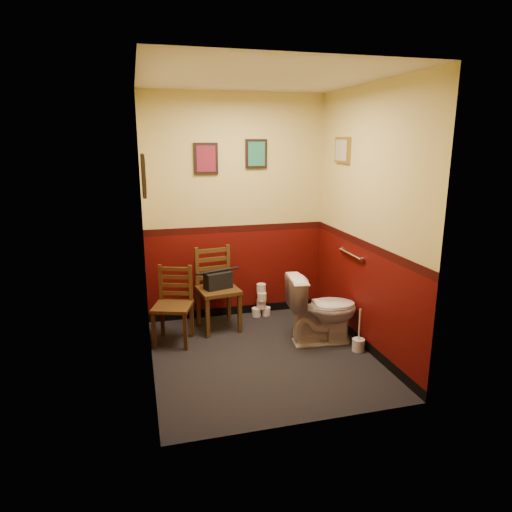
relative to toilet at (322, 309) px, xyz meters
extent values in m
cube|color=black|center=(-0.72, -0.17, -0.38)|extent=(2.20, 2.40, 0.00)
cube|color=silver|center=(-0.72, -0.17, 2.32)|extent=(2.20, 2.40, 0.00)
cube|color=#4B0906|center=(-0.72, 1.03, 0.97)|extent=(2.20, 0.00, 2.70)
cube|color=#4B0906|center=(-0.72, -1.37, 0.97)|extent=(2.20, 0.00, 2.70)
cube|color=#4B0906|center=(-1.82, -0.17, 0.97)|extent=(0.00, 2.40, 2.70)
cube|color=#4B0906|center=(0.38, -0.17, 0.97)|extent=(0.00, 2.40, 2.70)
cylinder|color=silver|center=(0.35, 0.08, 0.57)|extent=(0.03, 0.50, 0.03)
cylinder|color=silver|center=(0.37, -0.17, 0.57)|extent=(0.02, 0.06, 0.06)
cylinder|color=silver|center=(0.37, 0.33, 0.57)|extent=(0.02, 0.06, 0.06)
cube|color=black|center=(-1.07, 1.02, 1.57)|extent=(0.28, 0.03, 0.36)
cube|color=maroon|center=(-1.07, 1.00, 1.57)|extent=(0.22, 0.01, 0.30)
cube|color=black|center=(-0.47, 1.02, 1.62)|extent=(0.26, 0.03, 0.34)
cube|color=#247558|center=(-0.47, 1.00, 1.62)|extent=(0.20, 0.01, 0.28)
cube|color=black|center=(-1.80, -0.07, 1.47)|extent=(0.03, 0.30, 0.38)
cube|color=#A4A481|center=(-1.79, -0.07, 1.47)|extent=(0.01, 0.24, 0.31)
cube|color=olive|center=(0.36, 0.43, 1.67)|extent=(0.03, 0.34, 0.28)
cube|color=#A4A481|center=(0.35, 0.43, 1.67)|extent=(0.01, 0.28, 0.22)
imported|color=white|center=(0.00, 0.00, 0.00)|extent=(0.80, 0.50, 0.75)
cylinder|color=silver|center=(0.29, -0.31, -0.31)|extent=(0.13, 0.13, 0.13)
cylinder|color=silver|center=(0.29, -0.31, -0.09)|extent=(0.02, 0.02, 0.37)
cube|color=#4F3617|center=(-1.57, 0.38, 0.04)|extent=(0.50, 0.50, 0.04)
cube|color=#4F3617|center=(-1.78, 0.28, -0.17)|extent=(0.05, 0.05, 0.42)
cube|color=#4F3617|center=(-1.67, 0.60, -0.17)|extent=(0.05, 0.05, 0.42)
cube|color=#4F3617|center=(-1.47, 0.17, -0.17)|extent=(0.05, 0.05, 0.42)
cube|color=#4F3617|center=(-1.36, 0.49, -0.17)|extent=(0.05, 0.05, 0.42)
cube|color=#4F3617|center=(-1.67, 0.60, 0.25)|extent=(0.05, 0.04, 0.42)
cube|color=#4F3617|center=(-1.36, 0.49, 0.25)|extent=(0.05, 0.04, 0.42)
cube|color=#4F3617|center=(-1.51, 0.55, 0.14)|extent=(0.31, 0.12, 0.04)
cube|color=#4F3617|center=(-1.51, 0.55, 0.23)|extent=(0.31, 0.12, 0.04)
cube|color=#4F3617|center=(-1.51, 0.55, 0.32)|extent=(0.31, 0.12, 0.04)
cube|color=#4F3617|center=(-1.51, 0.55, 0.42)|extent=(0.31, 0.12, 0.04)
cube|color=#4F3617|center=(-1.03, 0.64, 0.10)|extent=(0.50, 0.50, 0.04)
cube|color=#4F3617|center=(-1.19, 0.42, -0.14)|extent=(0.05, 0.05, 0.48)
cube|color=#4F3617|center=(-1.24, 0.80, -0.14)|extent=(0.05, 0.05, 0.48)
cube|color=#4F3617|center=(-0.81, 0.47, -0.14)|extent=(0.05, 0.05, 0.48)
cube|color=#4F3617|center=(-0.86, 0.85, -0.14)|extent=(0.05, 0.05, 0.48)
cube|color=#4F3617|center=(-1.24, 0.80, 0.34)|extent=(0.05, 0.04, 0.48)
cube|color=#4F3617|center=(-0.86, 0.86, 0.34)|extent=(0.05, 0.04, 0.48)
cube|color=#4F3617|center=(-1.05, 0.83, 0.21)|extent=(0.36, 0.08, 0.05)
cube|color=#4F3617|center=(-1.05, 0.83, 0.32)|extent=(0.36, 0.08, 0.05)
cube|color=#4F3617|center=(-1.05, 0.83, 0.42)|extent=(0.36, 0.08, 0.05)
cube|color=#4F3617|center=(-1.05, 0.83, 0.53)|extent=(0.36, 0.08, 0.05)
cube|color=black|center=(-1.03, 0.64, 0.22)|extent=(0.34, 0.23, 0.19)
cylinder|color=black|center=(-1.03, 0.64, 0.33)|extent=(0.26, 0.10, 0.03)
cylinder|color=silver|center=(-0.50, 0.91, -0.32)|extent=(0.12, 0.12, 0.10)
cylinder|color=silver|center=(-0.37, 0.91, -0.32)|extent=(0.12, 0.12, 0.10)
cylinder|color=silver|center=(-0.43, 0.90, -0.22)|extent=(0.12, 0.12, 0.10)
cylinder|color=silver|center=(-0.43, 0.88, -0.11)|extent=(0.12, 0.12, 0.10)
cylinder|color=silver|center=(-0.43, 0.91, -0.01)|extent=(0.12, 0.12, 0.10)
camera|label=1|loc=(-1.89, -4.31, 1.78)|focal=32.00mm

